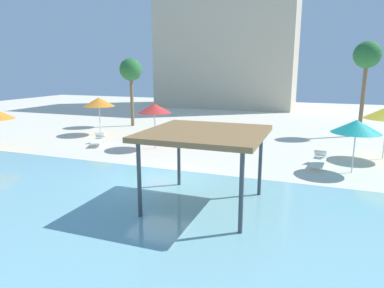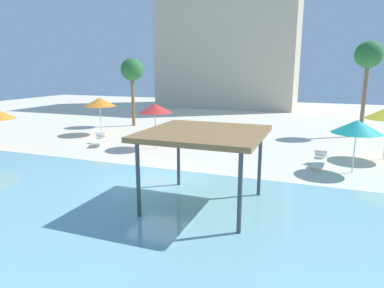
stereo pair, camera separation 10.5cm
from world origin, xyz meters
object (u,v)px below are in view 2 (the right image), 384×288
palm_tree_1 (132,71)px  beach_umbrella_teal_5 (357,127)px  beach_umbrella_red_3 (155,108)px  lounge_chair_0 (319,160)px  shade_pavilion (204,136)px  lounge_chair_2 (99,140)px  beach_umbrella_orange_0 (100,102)px  palm_tree_0 (368,57)px

palm_tree_1 → beach_umbrella_teal_5: bearing=-26.6°
beach_umbrella_red_3 → lounge_chair_0: 9.93m
beach_umbrella_red_3 → palm_tree_1: size_ratio=0.49×
shade_pavilion → lounge_chair_2: shade_pavilion is taller
beach_umbrella_orange_0 → beach_umbrella_teal_5: beach_umbrella_orange_0 is taller
palm_tree_0 → lounge_chair_0: bearing=-106.0°
beach_umbrella_red_3 → palm_tree_1: 9.45m
shade_pavilion → palm_tree_1: 18.89m
palm_tree_0 → palm_tree_1: size_ratio=1.18×
beach_umbrella_orange_0 → lounge_chair_2: beach_umbrella_orange_0 is taller
shade_pavilion → lounge_chair_0: bearing=60.8°
beach_umbrella_red_3 → lounge_chair_0: beach_umbrella_red_3 is taller
beach_umbrella_red_3 → lounge_chair_2: bearing=-175.0°
beach_umbrella_orange_0 → beach_umbrella_red_3: size_ratio=0.99×
shade_pavilion → lounge_chair_2: size_ratio=2.08×
beach_umbrella_teal_5 → palm_tree_1: bearing=153.4°
beach_umbrella_orange_0 → palm_tree_1: palm_tree_1 is taller
lounge_chair_0 → lounge_chair_2: bearing=-85.0°
lounge_chair_2 → palm_tree_0: 19.59m
beach_umbrella_orange_0 → lounge_chair_0: 16.20m
shade_pavilion → lounge_chair_2: (-9.76, 7.29, -2.28)m
shade_pavilion → beach_umbrella_teal_5: size_ratio=1.60×
shade_pavilion → beach_umbrella_orange_0: size_ratio=1.47×
shade_pavilion → beach_umbrella_orange_0: beach_umbrella_orange_0 is taller
shade_pavilion → palm_tree_1: palm_tree_1 is taller
beach_umbrella_red_3 → palm_tree_0: (12.42, 8.92, 3.16)m
beach_umbrella_teal_5 → lounge_chair_2: 15.32m
beach_umbrella_orange_0 → lounge_chair_2: (2.03, -3.12, -2.14)m
beach_umbrella_red_3 → lounge_chair_2: beach_umbrella_red_3 is taller
beach_umbrella_teal_5 → lounge_chair_2: beach_umbrella_teal_5 is taller
beach_umbrella_orange_0 → palm_tree_1: bearing=86.6°
beach_umbrella_red_3 → lounge_chair_2: 4.57m
lounge_chair_0 → beach_umbrella_red_3: bearing=-87.6°
shade_pavilion → palm_tree_0: bearing=68.1°
palm_tree_0 → lounge_chair_2: bearing=-150.5°
beach_umbrella_red_3 → beach_umbrella_orange_0: bearing=155.3°
beach_umbrella_teal_5 → palm_tree_0: size_ratio=0.38×
beach_umbrella_teal_5 → lounge_chair_0: beach_umbrella_teal_5 is taller
beach_umbrella_red_3 → lounge_chair_0: (9.66, -0.67, -2.20)m
beach_umbrella_teal_5 → palm_tree_1: palm_tree_1 is taller
shade_pavilion → beach_umbrella_teal_5: bearing=49.6°
beach_umbrella_red_3 → beach_umbrella_teal_5: 11.25m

